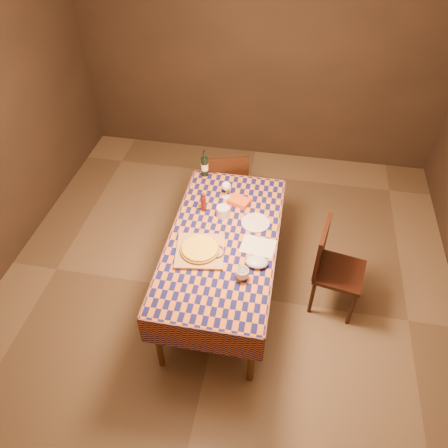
# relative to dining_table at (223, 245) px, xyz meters

# --- Properties ---
(room) EXTENTS (5.00, 5.10, 2.70)m
(room) POSITION_rel_dining_table_xyz_m (0.00, 0.00, 0.66)
(room) COLOR brown
(room) RESTS_ON ground
(dining_table) EXTENTS (0.94, 1.84, 0.77)m
(dining_table) POSITION_rel_dining_table_xyz_m (0.00, 0.00, 0.00)
(dining_table) COLOR brown
(dining_table) RESTS_ON ground
(cutting_board) EXTENTS (0.45, 0.45, 0.03)m
(cutting_board) POSITION_rel_dining_table_xyz_m (-0.16, -0.19, 0.09)
(cutting_board) COLOR tan
(cutting_board) RESTS_ON dining_table
(pizza) EXTENTS (0.43, 0.43, 0.03)m
(pizza) POSITION_rel_dining_table_xyz_m (-0.16, -0.19, 0.12)
(pizza) COLOR #A46E1B
(pizza) RESTS_ON cutting_board
(pepper_mill) EXTENTS (0.05, 0.05, 0.20)m
(pepper_mill) POSITION_rel_dining_table_xyz_m (-0.24, 0.33, 0.17)
(pepper_mill) COLOR #4A1111
(pepper_mill) RESTS_ON dining_table
(bowl) EXTENTS (0.18, 0.18, 0.04)m
(bowl) POSITION_rel_dining_table_xyz_m (-0.03, -0.19, 0.10)
(bowl) COLOR #664B56
(bowl) RESTS_ON dining_table
(wine_glass) EXTENTS (0.09, 0.09, 0.18)m
(wine_glass) POSITION_rel_dining_table_xyz_m (-0.07, 0.56, 0.20)
(wine_glass) COLOR white
(wine_glass) RESTS_ON dining_table
(wine_bottle) EXTENTS (0.09, 0.09, 0.29)m
(wine_bottle) POSITION_rel_dining_table_xyz_m (-0.35, 0.86, 0.18)
(wine_bottle) COLOR black
(wine_bottle) RESTS_ON dining_table
(deli_tub) EXTENTS (0.15, 0.15, 0.10)m
(deli_tub) POSITION_rel_dining_table_xyz_m (-0.05, 0.29, 0.13)
(deli_tub) COLOR silver
(deli_tub) RESTS_ON dining_table
(takeout_container) EXTENTS (0.22, 0.19, 0.05)m
(takeout_container) POSITION_rel_dining_table_xyz_m (0.07, 0.49, 0.10)
(takeout_container) COLOR #D2521B
(takeout_container) RESTS_ON dining_table
(white_plate) EXTENTS (0.33, 0.33, 0.01)m
(white_plate) POSITION_rel_dining_table_xyz_m (0.25, 0.24, 0.08)
(white_plate) COLOR silver
(white_plate) RESTS_ON dining_table
(tumbler) EXTENTS (0.15, 0.15, 0.09)m
(tumbler) POSITION_rel_dining_table_xyz_m (0.23, -0.40, 0.12)
(tumbler) COLOR white
(tumbler) RESTS_ON dining_table
(flour_patch) EXTENTS (0.31, 0.25, 0.00)m
(flour_patch) POSITION_rel_dining_table_xyz_m (0.31, -0.03, 0.08)
(flour_patch) COLOR silver
(flour_patch) RESTS_ON dining_table
(flour_bag) EXTENTS (0.22, 0.19, 0.05)m
(flour_bag) POSITION_rel_dining_table_xyz_m (0.32, -0.24, 0.10)
(flour_bag) COLOR #ACBFDC
(flour_bag) RESTS_ON dining_table
(chair_far) EXTENTS (0.52, 0.53, 0.93)m
(chair_far) POSITION_rel_dining_table_xyz_m (-0.15, 1.08, -0.17)
(chair_far) COLOR black
(chair_far) RESTS_ON ground
(chair_right) EXTENTS (0.50, 0.49, 0.93)m
(chair_right) POSITION_rel_dining_table_xyz_m (0.97, 0.10, -0.17)
(chair_right) COLOR black
(chair_right) RESTS_ON ground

